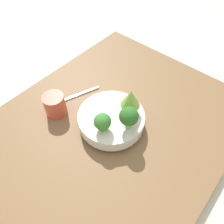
% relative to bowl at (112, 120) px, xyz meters
% --- Properties ---
extents(ground_plane, '(6.00, 6.00, 0.00)m').
position_rel_bowl_xyz_m(ground_plane, '(0.03, -0.00, -0.07)').
color(ground_plane, beige).
extents(table, '(1.04, 0.79, 0.04)m').
position_rel_bowl_xyz_m(table, '(0.03, -0.00, -0.05)').
color(table, brown).
rests_on(table, ground_plane).
extents(bowl, '(0.24, 0.24, 0.06)m').
position_rel_bowl_xyz_m(bowl, '(0.00, 0.00, 0.00)').
color(bowl, silver).
rests_on(bowl, table).
extents(romanesco_piece_far, '(0.07, 0.07, 0.11)m').
position_rel_bowl_xyz_m(romanesco_piece_far, '(-0.05, 0.04, 0.09)').
color(romanesco_piece_far, '#6BA34C').
rests_on(romanesco_piece_far, bowl).
extents(broccoli_floret_back, '(0.06, 0.06, 0.09)m').
position_rel_bowl_xyz_m(broccoli_floret_back, '(0.00, 0.07, 0.08)').
color(broccoli_floret_back, '#7AB256').
rests_on(broccoli_floret_back, bowl).
extents(broccoli_floret_right, '(0.06, 0.06, 0.07)m').
position_rel_bowl_xyz_m(broccoli_floret_right, '(0.06, 0.01, 0.06)').
color(broccoli_floret_right, '#609347').
rests_on(broccoli_floret_right, bowl).
extents(cup, '(0.08, 0.08, 0.09)m').
position_rel_bowl_xyz_m(cup, '(0.09, -0.21, 0.01)').
color(cup, '#C64C38').
rests_on(cup, table).
extents(fork, '(0.16, 0.07, 0.01)m').
position_rel_bowl_xyz_m(fork, '(-0.03, -0.20, -0.03)').
color(fork, '#B2B2B7').
rests_on(fork, table).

